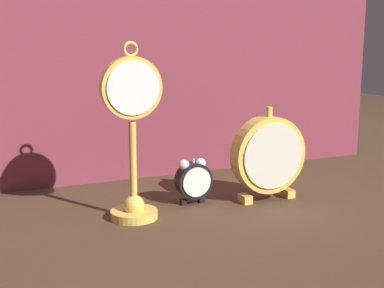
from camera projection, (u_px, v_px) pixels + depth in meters
The scene contains 5 objects.
ground_plane at pixel (208, 213), 1.08m from camera, with size 4.00×4.00×0.00m, color #422D1E.
fabric_backdrop_drape at pixel (151, 44), 1.31m from camera, with size 1.32×0.01×0.67m, color brown.
pocket_watch_on_stand at pixel (133, 141), 1.02m from camera, with size 0.12×0.09×0.34m.
alarm_clock_twin_bell at pixel (192, 179), 1.13m from camera, with size 0.08×0.03×0.10m.
mantel_clock_silver at pixel (268, 155), 1.15m from camera, with size 0.17×0.04×0.21m.
Camera 1 is at (-0.45, -0.93, 0.34)m, focal length 50.00 mm.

